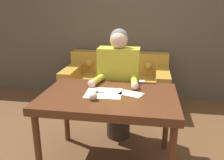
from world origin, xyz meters
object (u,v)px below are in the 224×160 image
(person, at_px, (119,85))
(pin_cushion, at_px, (93,97))
(scissors, at_px, (101,92))
(dining_table, at_px, (109,102))
(couch, at_px, (117,86))

(person, bearing_deg, pin_cushion, -100.12)
(scissors, xyz_separation_m, pin_cushion, (-0.03, -0.19, 0.03))
(scissors, distance_m, pin_cushion, 0.20)
(dining_table, relative_size, person, 0.97)
(dining_table, xyz_separation_m, person, (0.02, 0.54, -0.01))
(couch, bearing_deg, pin_cushion, -88.78)
(pin_cushion, bearing_deg, dining_table, 55.62)
(couch, distance_m, pin_cushion, 1.76)
(couch, height_order, person, person)
(person, xyz_separation_m, scissors, (-0.09, -0.51, 0.09))
(person, height_order, scissors, person)
(dining_table, height_order, person, person)
(couch, relative_size, scissors, 7.04)
(person, bearing_deg, scissors, -100.43)
(dining_table, relative_size, scissors, 5.48)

